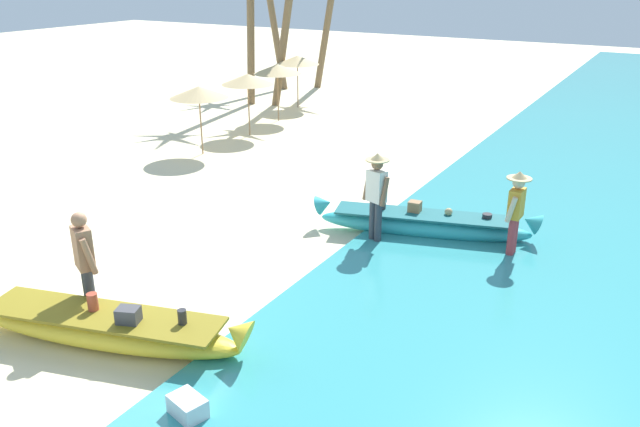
% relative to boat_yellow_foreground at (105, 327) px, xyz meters
% --- Properties ---
extents(ground_plane, '(80.00, 80.00, 0.00)m').
position_rel_boat_yellow_foreground_xyz_m(ground_plane, '(-1.03, 1.42, -0.27)').
color(ground_plane, beige).
extents(boat_yellow_foreground, '(4.41, 1.80, 0.78)m').
position_rel_boat_yellow_foreground_xyz_m(boat_yellow_foreground, '(0.00, 0.00, 0.00)').
color(boat_yellow_foreground, yellow).
rests_on(boat_yellow_foreground, ground).
extents(boat_cyan_midground, '(4.35, 1.77, 0.75)m').
position_rel_boat_yellow_foreground_xyz_m(boat_cyan_midground, '(2.46, 5.84, -0.00)').
color(boat_cyan_midground, '#33B2BC').
rests_on(boat_cyan_midground, ground).
extents(person_vendor_hatted, '(0.59, 0.44, 1.81)m').
position_rel_boat_yellow_foreground_xyz_m(person_vendor_hatted, '(1.79, 5.04, 0.78)').
color(person_vendor_hatted, '#333842').
rests_on(person_vendor_hatted, ground).
extents(person_tourist_customer, '(0.58, 0.43, 1.77)m').
position_rel_boat_yellow_foreground_xyz_m(person_tourist_customer, '(-0.63, 0.32, 0.73)').
color(person_tourist_customer, '#333842').
rests_on(person_tourist_customer, ground).
extents(person_vendor_assistant, '(0.44, 0.55, 1.66)m').
position_rel_boat_yellow_foreground_xyz_m(person_vendor_assistant, '(4.21, 5.73, 0.69)').
color(person_vendor_assistant, '#B2383D').
rests_on(person_vendor_assistant, ground).
extents(parasol_row_0, '(1.60, 1.60, 1.91)m').
position_rel_boat_yellow_foreground_xyz_m(parasol_row_0, '(-5.14, 8.31, 1.48)').
color(parasol_row_0, '#8E6B47').
rests_on(parasol_row_0, ground).
extents(parasol_row_1, '(1.60, 1.60, 1.91)m').
position_rel_boat_yellow_foreground_xyz_m(parasol_row_1, '(-5.23, 10.71, 1.48)').
color(parasol_row_1, '#8E6B47').
rests_on(parasol_row_1, ground).
extents(parasol_row_2, '(1.60, 1.60, 1.91)m').
position_rel_boat_yellow_foreground_xyz_m(parasol_row_2, '(-5.57, 12.86, 1.48)').
color(parasol_row_2, '#8E6B47').
rests_on(parasol_row_2, ground).
extents(parasol_row_3, '(1.60, 1.60, 1.91)m').
position_rel_boat_yellow_foreground_xyz_m(parasol_row_3, '(-6.13, 15.03, 1.48)').
color(parasol_row_3, '#8E6B47').
rests_on(parasol_row_3, ground).
extents(cooler_box, '(0.51, 0.42, 0.34)m').
position_rel_boat_yellow_foreground_xyz_m(cooler_box, '(2.11, -0.70, -0.10)').
color(cooler_box, silver).
rests_on(cooler_box, ground).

